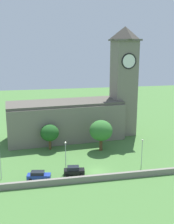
{
  "coord_description": "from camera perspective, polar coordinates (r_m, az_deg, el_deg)",
  "views": [
    {
      "loc": [
        -13.1,
        -54.03,
        26.79
      ],
      "look_at": [
        -0.38,
        9.06,
        11.04
      ],
      "focal_mm": 44.81,
      "sensor_mm": 36.0,
      "label": 1
    }
  ],
  "objects": [
    {
      "name": "quay_barrier",
      "position": [
        57.77,
        3.06,
        -13.19
      ],
      "size": [
        52.8,
        0.7,
        1.27
      ],
      "primitive_type": "cube",
      "color": "gray",
      "rests_on": "ground"
    },
    {
      "name": "tree_by_tower",
      "position": [
        72.79,
        -7.63,
        -4.25
      ],
      "size": [
        4.79,
        4.79,
        6.63
      ],
      "color": "brown",
      "rests_on": "ground"
    },
    {
      "name": "car_black",
      "position": [
        59.82,
        -2.68,
        -11.84
      ],
      "size": [
        4.48,
        2.45,
        1.91
      ],
      "color": "black",
      "rests_on": "ground"
    },
    {
      "name": "streetlamp_west_mid",
      "position": [
        60.12,
        -4.4,
        -8.03
      ],
      "size": [
        0.44,
        0.44,
        6.73
      ],
      "color": "#9EA0A5",
      "rests_on": "ground"
    },
    {
      "name": "streetlamp_west_end",
      "position": [
        58.95,
        -17.38,
        -8.58
      ],
      "size": [
        0.44,
        0.44,
        7.61
      ],
      "color": "#9EA0A5",
      "rests_on": "ground"
    },
    {
      "name": "church",
      "position": [
        80.74,
        -1.41,
        0.36
      ],
      "size": [
        38.27,
        13.93,
        31.62
      ],
      "color": "slate",
      "rests_on": "ground"
    },
    {
      "name": "car_blue",
      "position": [
        58.67,
        -9.85,
        -12.64
      ],
      "size": [
        4.95,
        2.67,
        1.79
      ],
      "color": "#233D9E",
      "rests_on": "ground"
    },
    {
      "name": "ground_plane",
      "position": [
        75.19,
        -0.61,
        -7.12
      ],
      "size": [
        200.0,
        200.0,
        0.0
      ],
      "primitive_type": "plane",
      "color": "#477538"
    },
    {
      "name": "tree_riverside_west",
      "position": [
        71.19,
        2.88,
        -3.83
      ],
      "size": [
        5.87,
        5.87,
        8.0
      ],
      "color": "brown",
      "rests_on": "ground"
    },
    {
      "name": "streetlamp_central",
      "position": [
        64.08,
        11.19,
        -7.16
      ],
      "size": [
        0.44,
        0.44,
        6.18
      ],
      "color": "#9EA0A5",
      "rests_on": "ground"
    }
  ]
}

